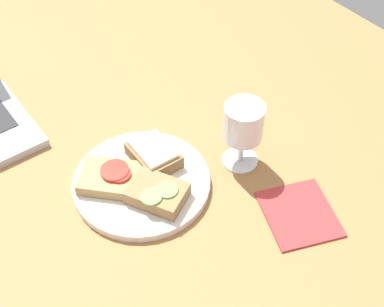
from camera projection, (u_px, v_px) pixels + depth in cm
name	position (u px, v px, depth cm)	size (l,w,h in cm)	color
wooden_table	(135.00, 174.00, 96.07)	(140.00, 140.00, 3.00)	#9E6B3D
plate	(142.00, 183.00, 91.77)	(23.58, 23.58, 1.48)	silver
sandwich_with_cheese	(154.00, 154.00, 93.23)	(6.84, 9.10, 3.19)	brown
sandwich_with_tomato	(112.00, 178.00, 89.99)	(12.66, 12.71, 2.72)	#A88456
sandwich_with_cucumber	(157.00, 193.00, 87.47)	(10.30, 11.28, 2.92)	#937047
wine_glass	(243.00, 124.00, 89.67)	(6.90, 6.90, 12.91)	white
napkin	(299.00, 214.00, 87.90)	(11.19, 12.40, 0.40)	#B23333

